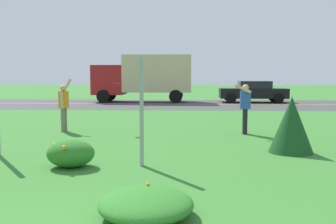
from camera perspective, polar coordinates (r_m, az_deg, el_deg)
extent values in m
plane|color=#387A2D|center=(14.23, -3.23, -2.19)|extent=(120.00, 120.00, 0.00)
cube|color=#424244|center=(25.31, -0.44, 1.15)|extent=(120.00, 8.78, 0.01)
cube|color=yellow|center=(25.31, -0.44, 1.17)|extent=(120.00, 0.16, 0.00)
ellipsoid|color=#2D7526|center=(5.35, -3.17, -13.14)|extent=(1.26, 1.38, 0.35)
sphere|color=orange|center=(5.60, -2.89, -10.38)|extent=(0.05, 0.05, 0.05)
sphere|color=orange|center=(4.99, -1.04, -13.73)|extent=(0.08, 0.08, 0.08)
sphere|color=orange|center=(4.96, -1.75, -13.94)|extent=(0.06, 0.06, 0.06)
ellipsoid|color=#2D7526|center=(8.31, -13.83, -5.81)|extent=(0.96, 0.87, 0.57)
sphere|color=orange|center=(8.57, -15.85, -5.29)|extent=(0.05, 0.05, 0.05)
sphere|color=orange|center=(8.30, -10.74, -5.42)|extent=(0.06, 0.06, 0.06)
sphere|color=orange|center=(7.92, -14.74, -4.96)|extent=(0.09, 0.09, 0.09)
sphere|color=orange|center=(8.45, -14.02, -4.66)|extent=(0.08, 0.08, 0.08)
sphere|color=orange|center=(8.30, -16.07, -4.56)|extent=(0.08, 0.08, 0.08)
cube|color=#93969B|center=(8.08, -3.82, 0.01)|extent=(0.07, 0.10, 2.24)
cone|color=#19471E|center=(9.96, 17.35, -1.75)|extent=(1.06, 1.06, 1.36)
cylinder|color=orange|center=(13.47, -14.83, 1.75)|extent=(0.34, 0.34, 0.55)
sphere|color=tan|center=(13.45, -14.87, 3.35)|extent=(0.21, 0.21, 0.21)
cylinder|color=#726B5B|center=(13.60, -14.63, -1.04)|extent=(0.14, 0.14, 0.78)
cylinder|color=#726B5B|center=(13.44, -14.88, -1.12)|extent=(0.14, 0.14, 0.78)
cylinder|color=tan|center=(13.61, -14.37, 3.73)|extent=(0.36, 0.10, 0.49)
cylinder|color=tan|center=(13.28, -15.04, 1.61)|extent=(0.11, 0.09, 0.53)
cylinder|color=#2D4C9E|center=(12.69, 11.08, 1.73)|extent=(0.34, 0.34, 0.57)
sphere|color=tan|center=(12.67, 11.11, 3.46)|extent=(0.21, 0.21, 0.21)
cylinder|color=black|center=(12.66, 11.06, -1.39)|extent=(0.14, 0.14, 0.80)
cylinder|color=black|center=(12.83, 10.99, -1.30)|extent=(0.14, 0.14, 0.80)
cylinder|color=tan|center=(12.47, 10.75, 3.30)|extent=(0.53, 0.11, 0.30)
cylinder|color=tan|center=(12.88, 10.91, 1.70)|extent=(0.11, 0.09, 0.54)
cylinder|color=red|center=(13.03, -7.37, 4.13)|extent=(0.24, 0.24, 0.07)
torus|color=red|center=(13.03, -7.37, 4.10)|extent=(0.24, 0.24, 0.08)
cube|color=black|center=(27.53, 12.14, 2.66)|extent=(4.50, 1.82, 0.66)
cube|color=black|center=(27.53, 12.37, 3.84)|extent=(2.10, 1.64, 0.52)
cylinder|color=black|center=(26.47, 9.11, 1.98)|extent=(0.66, 0.22, 0.66)
cylinder|color=black|center=(28.23, 8.73, 2.20)|extent=(0.66, 0.22, 0.66)
cylinder|color=black|center=(26.97, 15.68, 1.91)|extent=(0.66, 0.22, 0.66)
cylinder|color=black|center=(28.70, 14.91, 2.13)|extent=(0.66, 0.22, 0.66)
cube|color=maroon|center=(27.73, -8.45, 4.60)|extent=(2.10, 2.30, 2.00)
cube|color=#CCBC8C|center=(27.25, -1.52, 5.55)|extent=(4.60, 2.30, 2.50)
cylinder|color=black|center=(26.73, -9.31, 2.25)|extent=(0.88, 0.26, 0.88)
cylinder|color=black|center=(28.88, -8.38, 2.49)|extent=(0.88, 0.26, 0.88)
cylinder|color=black|center=(26.12, 1.11, 2.24)|extent=(0.88, 0.26, 0.88)
cylinder|color=black|center=(28.32, 1.27, 2.49)|extent=(0.88, 0.26, 0.88)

